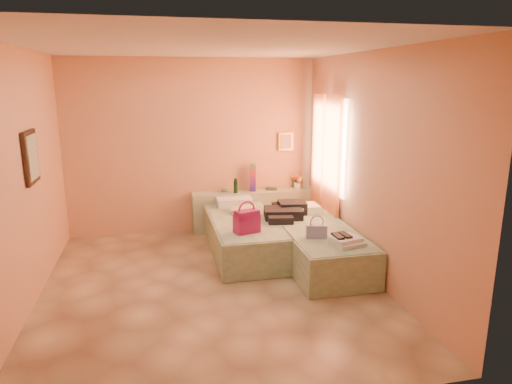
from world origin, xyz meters
TOP-DOWN VIEW (x-y plane):
  - ground at (0.00, 0.00)m, footprint 4.50×4.50m
  - room_walls at (0.21, 0.57)m, footprint 4.02×4.51m
  - headboard_ledge at (0.98, 2.10)m, footprint 2.05×0.30m
  - bed_left at (0.60, 1.05)m, footprint 0.91×2.00m
  - bed_right at (1.50, 0.40)m, footprint 0.91×2.00m
  - water_bottle at (0.66, 2.04)m, footprint 0.08×0.08m
  - rainbow_box at (0.97, 2.13)m, footprint 0.12×0.12m
  - small_dish at (0.50, 2.19)m, footprint 0.12×0.12m
  - green_book at (1.29, 2.14)m, footprint 0.22×0.18m
  - flower_vase at (1.76, 2.17)m, footprint 0.23×0.23m
  - magenta_handbag at (0.53, 0.47)m, footprint 0.36×0.27m
  - khaki_garment at (0.67, 1.41)m, footprint 0.44×0.37m
  - clothes_pile at (1.23, 1.01)m, footprint 0.61×0.61m
  - blue_handbag at (1.35, 0.08)m, footprint 0.28×0.17m
  - towel_stack at (1.63, -0.26)m, footprint 0.40×0.36m
  - sandal_pair at (1.57, -0.22)m, footprint 0.17×0.23m

SIDE VIEW (x-z plane):
  - ground at x=0.00m, z-range 0.00..0.00m
  - bed_left at x=0.60m, z-range 0.00..0.50m
  - bed_right at x=1.50m, z-range 0.00..0.50m
  - headboard_ledge at x=0.98m, z-range 0.00..0.65m
  - khaki_garment at x=0.67m, z-range 0.50..0.57m
  - towel_stack at x=1.63m, z-range 0.50..0.60m
  - blue_handbag at x=1.35m, z-range 0.50..0.67m
  - clothes_pile at x=1.23m, z-range 0.50..0.68m
  - sandal_pair at x=1.57m, z-range 0.60..0.62m
  - magenta_handbag at x=0.53m, z-range 0.50..0.80m
  - small_dish at x=0.50m, z-range 0.65..0.68m
  - green_book at x=1.29m, z-range 0.65..0.68m
  - water_bottle at x=0.66m, z-range 0.65..0.88m
  - flower_vase at x=1.76m, z-range 0.65..0.92m
  - rainbow_box at x=0.97m, z-range 0.65..1.10m
  - room_walls at x=0.21m, z-range 0.38..3.19m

